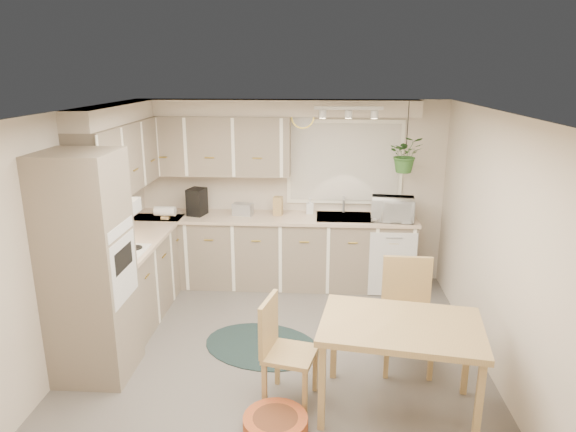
% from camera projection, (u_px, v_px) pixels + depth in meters
% --- Properties ---
extents(floor, '(4.20, 4.20, 0.00)m').
position_uv_depth(floor, '(279.00, 356.00, 5.13)').
color(floor, '#605A55').
rests_on(floor, ground).
extents(ceiling, '(4.20, 4.20, 0.00)m').
position_uv_depth(ceiling, '(278.00, 112.00, 4.47)').
color(ceiling, white).
rests_on(ceiling, wall_back).
extents(wall_back, '(4.00, 0.04, 2.40)m').
position_uv_depth(wall_back, '(291.00, 191.00, 6.82)').
color(wall_back, beige).
rests_on(wall_back, floor).
extents(wall_front, '(4.00, 0.04, 2.40)m').
position_uv_depth(wall_front, '(248.00, 368.00, 2.79)').
color(wall_front, beige).
rests_on(wall_front, floor).
extents(wall_left, '(0.04, 4.20, 2.40)m').
position_uv_depth(wall_left, '(71.00, 238.00, 4.92)').
color(wall_left, beige).
rests_on(wall_left, floor).
extents(wall_right, '(0.04, 4.20, 2.40)m').
position_uv_depth(wall_right, '(496.00, 247.00, 4.69)').
color(wall_right, beige).
rests_on(wall_right, floor).
extents(base_cab_left, '(0.60, 1.85, 0.90)m').
position_uv_depth(base_cab_left, '(139.00, 276.00, 5.95)').
color(base_cab_left, gray).
rests_on(base_cab_left, floor).
extents(base_cab_back, '(3.60, 0.60, 0.90)m').
position_uv_depth(base_cab_back, '(274.00, 252.00, 6.75)').
color(base_cab_back, gray).
rests_on(base_cab_back, floor).
extents(counter_left, '(0.64, 1.89, 0.04)m').
position_uv_depth(counter_left, '(136.00, 238.00, 5.82)').
color(counter_left, beige).
rests_on(counter_left, base_cab_left).
extents(counter_back, '(3.64, 0.64, 0.04)m').
position_uv_depth(counter_back, '(274.00, 218.00, 6.61)').
color(counter_back, beige).
rests_on(counter_back, base_cab_back).
extents(oven_stack, '(0.65, 0.65, 2.10)m').
position_uv_depth(oven_stack, '(89.00, 268.00, 4.58)').
color(oven_stack, gray).
rests_on(oven_stack, floor).
extents(wall_oven_face, '(0.02, 0.56, 0.58)m').
position_uv_depth(wall_oven_face, '(124.00, 269.00, 4.56)').
color(wall_oven_face, silver).
rests_on(wall_oven_face, oven_stack).
extents(upper_cab_left, '(0.35, 2.00, 0.75)m').
position_uv_depth(upper_cab_left, '(122.00, 157.00, 5.70)').
color(upper_cab_left, gray).
rests_on(upper_cab_left, wall_left).
extents(upper_cab_back, '(2.00, 0.35, 0.75)m').
position_uv_depth(upper_cab_back, '(212.00, 146.00, 6.54)').
color(upper_cab_back, gray).
rests_on(upper_cab_back, wall_back).
extents(soffit_left, '(0.30, 2.00, 0.20)m').
position_uv_depth(soffit_left, '(116.00, 113.00, 5.57)').
color(soffit_left, beige).
rests_on(soffit_left, wall_left).
extents(soffit_back, '(3.60, 0.30, 0.20)m').
position_uv_depth(soffit_back, '(274.00, 108.00, 6.38)').
color(soffit_back, beige).
rests_on(soffit_back, wall_back).
extents(cooktop, '(0.52, 0.58, 0.02)m').
position_uv_depth(cooktop, '(118.00, 253.00, 5.26)').
color(cooktop, silver).
rests_on(cooktop, counter_left).
extents(range_hood, '(0.40, 0.60, 0.14)m').
position_uv_depth(range_hood, '(112.00, 210.00, 5.14)').
color(range_hood, silver).
rests_on(range_hood, upper_cab_left).
extents(window_blinds, '(1.40, 0.02, 1.00)m').
position_uv_depth(window_blinds, '(345.00, 162.00, 6.64)').
color(window_blinds, white).
rests_on(window_blinds, wall_back).
extents(window_frame, '(1.50, 0.02, 1.10)m').
position_uv_depth(window_frame, '(345.00, 162.00, 6.65)').
color(window_frame, white).
rests_on(window_frame, wall_back).
extents(sink, '(0.70, 0.48, 0.10)m').
position_uv_depth(sink, '(344.00, 220.00, 6.57)').
color(sink, '#A1A3A8').
rests_on(sink, counter_back).
extents(dishwasher_front, '(0.58, 0.02, 0.83)m').
position_uv_depth(dishwasher_front, '(392.00, 265.00, 6.37)').
color(dishwasher_front, silver).
rests_on(dishwasher_front, base_cab_back).
extents(track_light_bar, '(0.80, 0.04, 0.04)m').
position_uv_depth(track_light_bar, '(349.00, 108.00, 5.94)').
color(track_light_bar, silver).
rests_on(track_light_bar, ceiling).
extents(wall_clock, '(0.30, 0.03, 0.30)m').
position_uv_depth(wall_clock, '(303.00, 117.00, 6.51)').
color(wall_clock, '#E6CD51').
rests_on(wall_clock, wall_back).
extents(dining_table, '(1.39, 1.04, 0.80)m').
position_uv_depth(dining_table, '(398.00, 368.00, 4.21)').
color(dining_table, tan).
rests_on(dining_table, floor).
extents(chair_left, '(0.52, 0.52, 0.92)m').
position_uv_depth(chair_left, '(291.00, 351.00, 4.35)').
color(chair_left, tan).
rests_on(chair_left, floor).
extents(chair_back, '(0.51, 0.51, 1.05)m').
position_uv_depth(chair_back, '(408.00, 317.00, 4.81)').
color(chair_back, tan).
rests_on(chair_back, floor).
extents(braided_rug, '(1.45, 1.26, 0.01)m').
position_uv_depth(braided_rug, '(262.00, 346.00, 5.31)').
color(braided_rug, black).
rests_on(braided_rug, floor).
extents(pet_bed, '(0.52, 0.52, 0.12)m').
position_uv_depth(pet_bed, '(275.00, 424.00, 4.06)').
color(pet_bed, '#BB3E25').
rests_on(pet_bed, floor).
extents(microwave, '(0.55, 0.34, 0.35)m').
position_uv_depth(microwave, '(393.00, 207.00, 6.38)').
color(microwave, silver).
rests_on(microwave, counter_back).
extents(soap_bottle, '(0.10, 0.21, 0.09)m').
position_uv_depth(soap_bottle, '(310.00, 210.00, 6.72)').
color(soap_bottle, silver).
rests_on(soap_bottle, counter_back).
extents(hanging_plant, '(0.40, 0.45, 0.35)m').
position_uv_depth(hanging_plant, '(406.00, 158.00, 6.21)').
color(hanging_plant, '#2F5D25').
rests_on(hanging_plant, ceiling).
extents(coffee_maker, '(0.25, 0.28, 0.35)m').
position_uv_depth(coffee_maker, '(197.00, 202.00, 6.62)').
color(coffee_maker, black).
rests_on(coffee_maker, counter_back).
extents(toaster, '(0.27, 0.19, 0.15)m').
position_uv_depth(toaster, '(243.00, 209.00, 6.64)').
color(toaster, '#A1A3A8').
rests_on(toaster, counter_back).
extents(knife_block, '(0.13, 0.13, 0.24)m').
position_uv_depth(knife_block, '(278.00, 206.00, 6.62)').
color(knife_block, tan).
rests_on(knife_block, counter_back).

